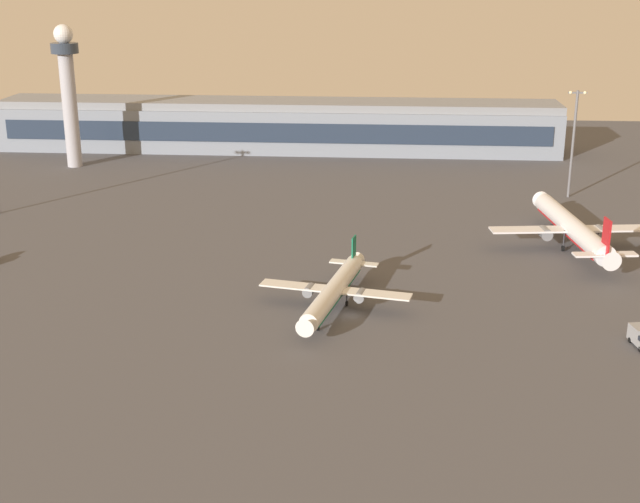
# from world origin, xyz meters

# --- Properties ---
(ground_plane) EXTENTS (416.00, 416.00, 0.00)m
(ground_plane) POSITION_xyz_m (0.00, 0.00, 0.00)
(ground_plane) COLOR #4C4C51
(terminal_building) EXTENTS (182.75, 22.40, 16.40)m
(terminal_building) POSITION_xyz_m (-29.96, 141.53, 8.09)
(terminal_building) COLOR gray
(terminal_building) RESTS_ON ground
(control_tower) EXTENTS (8.00, 8.00, 42.07)m
(control_tower) POSITION_xyz_m (-88.82, 111.82, 24.18)
(control_tower) COLOR #A8A8B2
(control_tower) RESTS_ON ground
(airplane_far_stand) EXTENTS (27.43, 35.03, 9.04)m
(airplane_far_stand) POSITION_xyz_m (-2.98, 2.94, 3.42)
(airplane_far_stand) COLOR silver
(airplane_far_stand) RESTS_ON ground
(airplane_taxiway_distant) EXTENTS (35.98, 46.10, 11.83)m
(airplane_taxiway_distant) POSITION_xyz_m (45.98, 41.37, 4.47)
(airplane_taxiway_distant) COLOR white
(airplane_taxiway_distant) RESTS_ON ground
(apron_light_central) EXTENTS (4.80, 0.90, 27.94)m
(apron_light_central) POSITION_xyz_m (54.06, 85.52, 15.84)
(apron_light_central) COLOR slate
(apron_light_central) RESTS_ON ground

